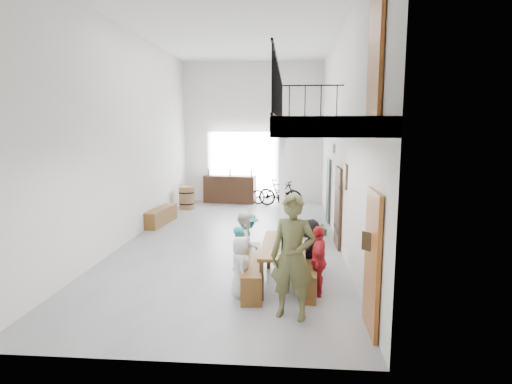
# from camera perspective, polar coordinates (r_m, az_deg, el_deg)

# --- Properties ---
(floor) EXTENTS (12.00, 12.00, 0.00)m
(floor) POSITION_cam_1_polar(r_m,az_deg,el_deg) (11.51, -3.02, -6.42)
(floor) COLOR slate
(floor) RESTS_ON ground
(room_walls) EXTENTS (12.00, 12.00, 12.00)m
(room_walls) POSITION_cam_1_polar(r_m,az_deg,el_deg) (11.13, -3.17, 11.54)
(room_walls) COLOR white
(room_walls) RESTS_ON ground
(gateway_portal) EXTENTS (2.80, 0.08, 2.80)m
(gateway_portal) POSITION_cam_1_polar(r_m,az_deg,el_deg) (17.13, -1.75, 3.35)
(gateway_portal) COLOR white
(gateway_portal) RESTS_ON ground
(right_wall_decor) EXTENTS (0.07, 8.28, 5.07)m
(right_wall_decor) POSITION_cam_1_polar(r_m,az_deg,el_deg) (9.31, 12.01, 0.74)
(right_wall_decor) COLOR #9D5621
(right_wall_decor) RESTS_ON ground
(balcony) EXTENTS (1.52, 5.62, 4.00)m
(balcony) POSITION_cam_1_polar(r_m,az_deg,el_deg) (7.90, 8.21, 8.33)
(balcony) COLOR white
(balcony) RESTS_ON ground
(tasting_table) EXTENTS (0.86, 2.01, 0.79)m
(tasting_table) POSITION_cam_1_polar(r_m,az_deg,el_deg) (8.25, 3.67, -7.46)
(tasting_table) COLOR brown
(tasting_table) RESTS_ON ground
(bench_inner) EXTENTS (0.54, 2.26, 0.52)m
(bench_inner) POSITION_cam_1_polar(r_m,az_deg,el_deg) (8.36, -0.58, -10.45)
(bench_inner) COLOR brown
(bench_inner) RESTS_ON ground
(bench_wall) EXTENTS (0.47, 2.15, 0.49)m
(bench_wall) POSITION_cam_1_polar(r_m,az_deg,el_deg) (8.45, 7.33, -10.41)
(bench_wall) COLOR brown
(bench_wall) RESTS_ON ground
(tableware) EXTENTS (0.43, 1.39, 0.35)m
(tableware) POSITION_cam_1_polar(r_m,az_deg,el_deg) (8.35, 4.44, -5.72)
(tableware) COLOR black
(tableware) RESTS_ON tasting_table
(side_bench) EXTENTS (0.57, 1.82, 0.50)m
(side_bench) POSITION_cam_1_polar(r_m,az_deg,el_deg) (13.61, -12.57, -3.15)
(side_bench) COLOR brown
(side_bench) RESTS_ON ground
(oak_barrel) EXTENTS (0.56, 0.56, 0.83)m
(oak_barrel) POSITION_cam_1_polar(r_m,az_deg,el_deg) (15.87, -9.24, -0.78)
(oak_barrel) COLOR #90633F
(oak_barrel) RESTS_ON ground
(serving_counter) EXTENTS (2.09, 0.80, 1.07)m
(serving_counter) POSITION_cam_1_polar(r_m,az_deg,el_deg) (17.01, -3.51, 0.37)
(serving_counter) COLOR #3C2015
(serving_counter) RESTS_ON ground
(counter_bottles) EXTENTS (1.79, 0.21, 0.28)m
(counter_bottles) POSITION_cam_1_polar(r_m,az_deg,el_deg) (16.94, -3.52, 2.64)
(counter_bottles) COLOR black
(counter_bottles) RESTS_ON serving_counter
(guest_left_a) EXTENTS (0.45, 0.59, 1.10)m
(guest_left_a) POSITION_cam_1_polar(r_m,az_deg,el_deg) (7.68, -2.05, -9.94)
(guest_left_a) COLOR silver
(guest_left_a) RESTS_ON ground
(guest_left_b) EXTENTS (0.34, 0.46, 1.16)m
(guest_left_b) POSITION_cam_1_polar(r_m,az_deg,el_deg) (8.16, -2.04, -8.56)
(guest_left_b) COLOR teal
(guest_left_b) RESTS_ON ground
(guest_left_c) EXTENTS (0.52, 0.66, 1.34)m
(guest_left_c) POSITION_cam_1_polar(r_m,az_deg,el_deg) (8.67, -1.37, -6.88)
(guest_left_c) COLOR silver
(guest_left_c) RESTS_ON ground
(guest_left_d) EXTENTS (0.60, 0.84, 1.18)m
(guest_left_d) POSITION_cam_1_polar(r_m,az_deg,el_deg) (9.24, -1.01, -6.42)
(guest_left_d) COLOR teal
(guest_left_d) RESTS_ON ground
(guest_right_a) EXTENTS (0.41, 0.78, 1.27)m
(guest_right_a) POSITION_cam_1_polar(r_m,az_deg,el_deg) (7.80, 8.33, -9.05)
(guest_right_a) COLOR red
(guest_right_a) RESTS_ON ground
(guest_right_b) EXTENTS (0.73, 1.22, 1.25)m
(guest_right_b) POSITION_cam_1_polar(r_m,az_deg,el_deg) (8.45, 7.23, -7.70)
(guest_right_b) COLOR black
(guest_right_b) RESTS_ON ground
(guest_right_c) EXTENTS (0.42, 0.56, 1.05)m
(guest_right_c) POSITION_cam_1_polar(r_m,az_deg,el_deg) (8.91, 7.24, -7.51)
(guest_right_c) COLOR silver
(guest_right_c) RESTS_ON ground
(host_standing) EXTENTS (0.83, 0.66, 1.98)m
(host_standing) POSITION_cam_1_polar(r_m,az_deg,el_deg) (6.77, 4.92, -8.61)
(host_standing) COLOR brown
(host_standing) RESTS_ON ground
(potted_plant) EXTENTS (0.43, 0.40, 0.39)m
(potted_plant) POSITION_cam_1_polar(r_m,az_deg,el_deg) (12.12, 9.04, -4.79)
(potted_plant) COLOR #214F1F
(potted_plant) RESTS_ON ground
(bicycle_near) EXTENTS (1.78, 1.17, 0.88)m
(bicycle_near) POSITION_cam_1_polar(r_m,az_deg,el_deg) (16.36, 2.05, -0.29)
(bicycle_near) COLOR black
(bicycle_near) RESTS_ON ground
(bicycle_far) EXTENTS (1.78, 0.91, 1.03)m
(bicycle_far) POSITION_cam_1_polar(r_m,az_deg,el_deg) (16.16, 3.23, -0.15)
(bicycle_far) COLOR black
(bicycle_far) RESTS_ON ground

